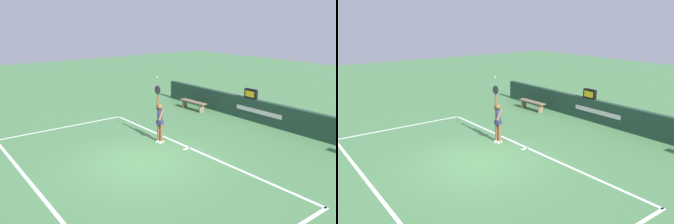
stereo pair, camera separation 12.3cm
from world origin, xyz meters
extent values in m
plane|color=#4B834B|center=(0.00, 0.00, 0.00)|extent=(60.00, 60.00, 0.00)
cube|color=white|center=(0.00, 2.20, 0.00)|extent=(10.72, 0.11, 0.00)
cube|color=white|center=(0.00, -3.43, 0.00)|extent=(10.72, 0.11, 0.00)
cube|color=white|center=(-5.36, -0.61, 0.00)|extent=(0.11, 5.74, 0.00)
cube|color=white|center=(0.00, 2.05, 0.00)|extent=(0.11, 0.30, 0.00)
cube|color=#1F3C2E|center=(0.00, 6.95, 0.53)|extent=(14.09, 0.26, 1.06)
cube|color=silver|center=(-0.48, 6.82, 0.55)|extent=(2.56, 0.01, 0.20)
cube|color=black|center=(-1.05, 6.95, 1.28)|extent=(0.65, 0.19, 0.45)
cube|color=yellow|center=(-1.05, 6.85, 1.28)|extent=(0.51, 0.01, 0.28)
cylinder|color=brown|center=(-1.11, 1.71, 0.39)|extent=(0.11, 0.11, 0.78)
cylinder|color=brown|center=(-1.25, 1.66, 0.39)|extent=(0.11, 0.11, 0.78)
cube|color=white|center=(-1.11, 1.69, 0.04)|extent=(0.17, 0.26, 0.07)
cube|color=white|center=(-1.24, 1.64, 0.04)|extent=(0.17, 0.26, 0.07)
cylinder|color=navy|center=(-1.18, 1.68, 1.05)|extent=(0.21, 0.21, 0.55)
cube|color=navy|center=(-1.18, 1.68, 0.82)|extent=(0.28, 0.26, 0.16)
sphere|color=brown|center=(-1.18, 1.68, 1.45)|extent=(0.21, 0.21, 0.21)
cylinder|color=brown|center=(-1.28, 1.65, 1.59)|extent=(0.18, 0.13, 0.53)
cylinder|color=brown|center=(-1.06, 1.66, 1.15)|extent=(0.19, 0.36, 0.43)
ellipsoid|color=black|center=(-1.28, 1.65, 2.10)|extent=(0.29, 0.12, 0.35)
cylinder|color=black|center=(-1.28, 1.65, 1.91)|extent=(0.03, 0.03, 0.18)
sphere|color=#D0E331|center=(-1.35, 1.69, 2.57)|extent=(0.07, 0.07, 0.07)
cube|color=#846E51|center=(-4.08, 6.00, 0.46)|extent=(1.72, 0.42, 0.05)
cube|color=#846E51|center=(-4.73, 5.98, 0.23)|extent=(0.07, 0.32, 0.46)
cube|color=#846E51|center=(-3.44, 6.03, 0.23)|extent=(0.07, 0.32, 0.46)
camera|label=1|loc=(9.05, -5.80, 4.72)|focal=36.41mm
camera|label=2|loc=(9.12, -5.70, 4.72)|focal=36.41mm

